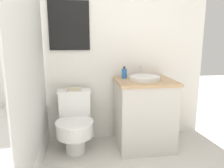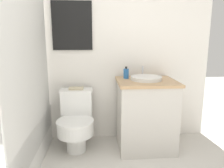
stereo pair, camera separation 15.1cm
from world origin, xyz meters
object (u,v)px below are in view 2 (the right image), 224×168
object	(u,v)px
soap_bottle	(126,73)
toilet	(76,120)
sink	(146,78)
book_on_tank	(76,88)

from	to	relation	value
soap_bottle	toilet	bearing A→B (deg)	-169.57
sink	book_on_tank	world-z (taller)	sink
book_on_tank	sink	bearing A→B (deg)	-9.83
toilet	soap_bottle	bearing A→B (deg)	10.43
sink	soap_bottle	distance (m)	0.24
toilet	book_on_tank	size ratio (longest dim) A/B	4.04
soap_bottle	book_on_tank	distance (m)	0.60
toilet	book_on_tank	xyz separation A→B (m)	(-0.00, 0.13, 0.33)
toilet	sink	bearing A→B (deg)	-0.26
toilet	book_on_tank	bearing A→B (deg)	90.00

